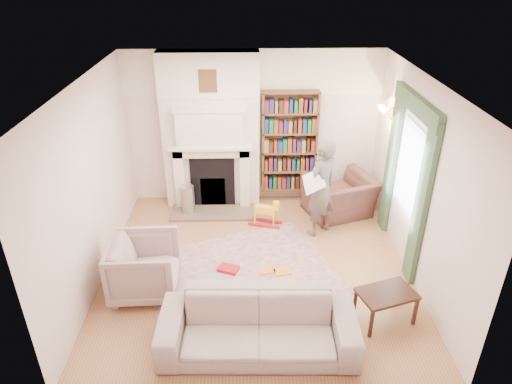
{
  "coord_description": "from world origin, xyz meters",
  "views": [
    {
      "loc": [
        -0.14,
        -5.56,
        4.21
      ],
      "look_at": [
        0.0,
        0.25,
        1.15
      ],
      "focal_mm": 32.0,
      "sensor_mm": 36.0,
      "label": 1
    }
  ],
  "objects_px": {
    "man_reading": "(321,188)",
    "coffee_table": "(385,306)",
    "armchair_reading": "(339,196)",
    "rocking_horse": "(266,213)",
    "armchair_left": "(144,267)",
    "sofa": "(258,326)",
    "paraffin_heater": "(188,200)",
    "bookcase": "(289,142)"
  },
  "relations": [
    {
      "from": "armchair_left",
      "to": "sofa",
      "type": "bearing_deg",
      "value": -126.84
    },
    {
      "from": "armchair_left",
      "to": "man_reading",
      "type": "height_order",
      "value": "man_reading"
    },
    {
      "from": "armchair_left",
      "to": "coffee_table",
      "type": "height_order",
      "value": "armchair_left"
    },
    {
      "from": "bookcase",
      "to": "paraffin_heater",
      "type": "distance_m",
      "value": 2.1
    },
    {
      "from": "armchair_reading",
      "to": "armchair_left",
      "type": "distance_m",
      "value": 3.69
    },
    {
      "from": "armchair_left",
      "to": "coffee_table",
      "type": "xyz_separation_m",
      "value": [
        3.15,
        -0.65,
        -0.19
      ]
    },
    {
      "from": "paraffin_heater",
      "to": "bookcase",
      "type": "bearing_deg",
      "value": 14.97
    },
    {
      "from": "sofa",
      "to": "paraffin_heater",
      "type": "bearing_deg",
      "value": 111.62
    },
    {
      "from": "rocking_horse",
      "to": "armchair_reading",
      "type": "bearing_deg",
      "value": 32.79
    },
    {
      "from": "armchair_left",
      "to": "sofa",
      "type": "height_order",
      "value": "armchair_left"
    },
    {
      "from": "armchair_reading",
      "to": "coffee_table",
      "type": "bearing_deg",
      "value": 72.15
    },
    {
      "from": "armchair_left",
      "to": "rocking_horse",
      "type": "xyz_separation_m",
      "value": [
        1.73,
        1.71,
        -0.17
      ]
    },
    {
      "from": "man_reading",
      "to": "rocking_horse",
      "type": "height_order",
      "value": "man_reading"
    },
    {
      "from": "bookcase",
      "to": "sofa",
      "type": "relative_size",
      "value": 0.8
    },
    {
      "from": "sofa",
      "to": "man_reading",
      "type": "distance_m",
      "value": 2.79
    },
    {
      "from": "man_reading",
      "to": "rocking_horse",
      "type": "relative_size",
      "value": 3.0
    },
    {
      "from": "man_reading",
      "to": "coffee_table",
      "type": "relative_size",
      "value": 2.39
    },
    {
      "from": "armchair_left",
      "to": "man_reading",
      "type": "distance_m",
      "value": 3.02
    },
    {
      "from": "armchair_reading",
      "to": "coffee_table",
      "type": "relative_size",
      "value": 1.59
    },
    {
      "from": "man_reading",
      "to": "coffee_table",
      "type": "xyz_separation_m",
      "value": [
        0.54,
        -2.1,
        -0.61
      ]
    },
    {
      "from": "man_reading",
      "to": "coffee_table",
      "type": "height_order",
      "value": "man_reading"
    },
    {
      "from": "sofa",
      "to": "man_reading",
      "type": "relative_size",
      "value": 1.38
    },
    {
      "from": "armchair_reading",
      "to": "bookcase",
      "type": "bearing_deg",
      "value": -52.9
    },
    {
      "from": "sofa",
      "to": "rocking_horse",
      "type": "relative_size",
      "value": 4.14
    },
    {
      "from": "armchair_left",
      "to": "rocking_horse",
      "type": "bearing_deg",
      "value": -47.08
    },
    {
      "from": "coffee_table",
      "to": "rocking_horse",
      "type": "xyz_separation_m",
      "value": [
        -1.42,
        2.36,
        0.02
      ]
    },
    {
      "from": "sofa",
      "to": "rocking_horse",
      "type": "xyz_separation_m",
      "value": [
        0.21,
        2.78,
        -0.09
      ]
    },
    {
      "from": "armchair_reading",
      "to": "rocking_horse",
      "type": "relative_size",
      "value": 1.99
    },
    {
      "from": "man_reading",
      "to": "coffee_table",
      "type": "bearing_deg",
      "value": 64.54
    },
    {
      "from": "bookcase",
      "to": "rocking_horse",
      "type": "xyz_separation_m",
      "value": [
        -0.46,
        -0.92,
        -0.93
      ]
    },
    {
      "from": "armchair_left",
      "to": "rocking_horse",
      "type": "height_order",
      "value": "armchair_left"
    },
    {
      "from": "paraffin_heater",
      "to": "rocking_horse",
      "type": "xyz_separation_m",
      "value": [
        1.38,
        -0.43,
        -0.03
      ]
    },
    {
      "from": "sofa",
      "to": "rocking_horse",
      "type": "bearing_deg",
      "value": 87.3
    },
    {
      "from": "armchair_left",
      "to": "paraffin_heater",
      "type": "distance_m",
      "value": 2.17
    },
    {
      "from": "bookcase",
      "to": "sofa",
      "type": "height_order",
      "value": "bookcase"
    },
    {
      "from": "sofa",
      "to": "paraffin_heater",
      "type": "relative_size",
      "value": 4.2
    },
    {
      "from": "man_reading",
      "to": "paraffin_heater",
      "type": "distance_m",
      "value": 2.42
    },
    {
      "from": "armchair_reading",
      "to": "paraffin_heater",
      "type": "xyz_separation_m",
      "value": [
        -2.71,
        0.08,
        -0.09
      ]
    },
    {
      "from": "coffee_table",
      "to": "paraffin_heater",
      "type": "relative_size",
      "value": 1.27
    },
    {
      "from": "bookcase",
      "to": "rocking_horse",
      "type": "distance_m",
      "value": 1.39
    },
    {
      "from": "man_reading",
      "to": "paraffin_heater",
      "type": "xyz_separation_m",
      "value": [
        -2.26,
        0.68,
        -0.56
      ]
    },
    {
      "from": "armchair_reading",
      "to": "rocking_horse",
      "type": "distance_m",
      "value": 1.38
    }
  ]
}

